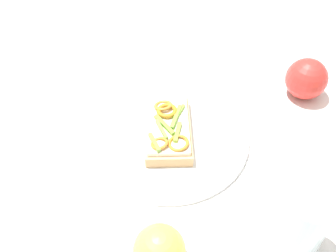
# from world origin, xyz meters

# --- Properties ---
(ground_plane) EXTENTS (2.00, 2.00, 0.00)m
(ground_plane) POSITION_xyz_m (0.00, 0.00, 0.00)
(ground_plane) COLOR white
(ground_plane) RESTS_ON ground
(plate) EXTENTS (0.30, 0.30, 0.01)m
(plate) POSITION_xyz_m (0.00, 0.00, 0.01)
(plate) COLOR white
(plate) RESTS_ON ground_plane
(sandwich) EXTENTS (0.16, 0.09, 0.04)m
(sandwich) POSITION_xyz_m (0.00, -0.00, 0.03)
(sandwich) COLOR tan
(sandwich) RESTS_ON plate
(apple_0) EXTENTS (0.12, 0.12, 0.08)m
(apple_0) POSITION_xyz_m (-0.10, 0.28, 0.04)
(apple_0) COLOR red
(apple_0) RESTS_ON ground_plane
(apple_2) EXTENTS (0.08, 0.08, 0.07)m
(apple_2) POSITION_xyz_m (0.24, -0.03, 0.04)
(apple_2) COLOR gold
(apple_2) RESTS_ON ground_plane
(drinking_glass) EXTENTS (0.07, 0.07, 0.12)m
(drinking_glass) POSITION_xyz_m (0.22, 0.16, 0.06)
(drinking_glass) COLOR silver
(drinking_glass) RESTS_ON ground_plane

